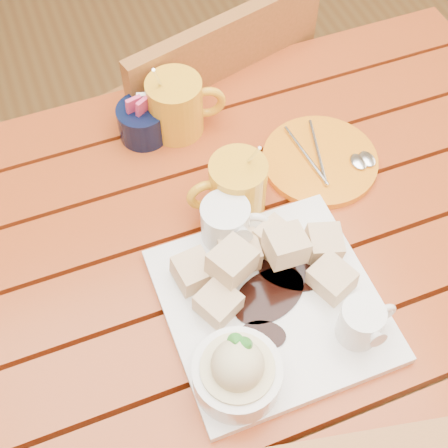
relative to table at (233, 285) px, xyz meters
name	(u,v)px	position (x,y,z in m)	size (l,w,h in m)	color
ground	(230,407)	(0.00, 0.00, -0.64)	(5.00, 5.00, 0.00)	brown
table	(233,285)	(0.00, 0.00, 0.00)	(1.20, 0.79, 0.75)	#8B3C12
dessert_plate	(266,314)	(0.00, -0.13, 0.14)	(0.30, 0.29, 0.12)	white
coffee_mug_left	(236,186)	(0.03, 0.08, 0.16)	(0.13, 0.09, 0.15)	orange
coffee_mug_right	(177,105)	(0.00, 0.27, 0.16)	(0.13, 0.09, 0.16)	orange
cream_pitcher	(227,224)	(0.00, 0.02, 0.15)	(0.10, 0.09, 0.09)	white
sugar_caddy	(143,121)	(-0.06, 0.28, 0.14)	(0.08, 0.08, 0.09)	black
orange_saucer	(321,160)	(0.20, 0.11, 0.11)	(0.19, 0.19, 0.02)	orange
chair_far	(199,132)	(0.11, 0.48, -0.16)	(0.50, 0.50, 0.87)	brown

